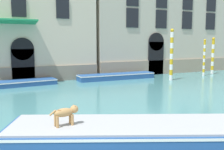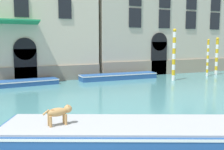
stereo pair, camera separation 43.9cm
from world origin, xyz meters
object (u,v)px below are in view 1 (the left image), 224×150
(boat_foreground, at_px, (136,131))
(mooring_pole_2, at_px, (204,57))
(boat_moored_near_palazzo, at_px, (13,83))
(mooring_pole_3, at_px, (213,56))
(dog_on_deck, at_px, (66,113))
(boat_moored_far, at_px, (117,76))
(mooring_pole_0, at_px, (171,54))

(boat_foreground, distance_m, mooring_pole_2, 18.04)
(boat_moored_near_palazzo, bearing_deg, mooring_pole_2, -10.73)
(boat_moored_near_palazzo, height_order, mooring_pole_3, mooring_pole_3)
(dog_on_deck, xyz_separation_m, boat_moored_far, (7.78, 11.98, -0.74))
(mooring_pole_3, bearing_deg, boat_foreground, -143.16)
(boat_foreground, xyz_separation_m, dog_on_deck, (-2.08, 0.78, 0.68))
(dog_on_deck, xyz_separation_m, mooring_pole_0, (11.58, 9.49, 1.14))
(mooring_pole_3, bearing_deg, mooring_pole_0, -166.34)
(boat_moored_far, bearing_deg, mooring_pole_0, -32.53)
(boat_moored_near_palazzo, xyz_separation_m, mooring_pole_3, (18.31, -0.94, 1.60))
(dog_on_deck, distance_m, mooring_pole_0, 15.01)
(boat_foreground, xyz_separation_m, mooring_pole_2, (14.05, 11.22, 1.41))
(boat_moored_near_palazzo, relative_size, boat_moored_far, 0.91)
(boat_foreground, distance_m, dog_on_deck, 2.32)
(mooring_pole_2, bearing_deg, boat_foreground, -141.39)
(dog_on_deck, height_order, boat_moored_near_palazzo, dog_on_deck)
(boat_foreground, relative_size, dog_on_deck, 9.02)
(dog_on_deck, height_order, mooring_pole_3, mooring_pole_3)
(dog_on_deck, xyz_separation_m, mooring_pole_3, (17.80, 11.00, 0.82))
(boat_foreground, distance_m, mooring_pole_0, 14.10)
(boat_foreground, relative_size, mooring_pole_0, 2.02)
(dog_on_deck, bearing_deg, boat_moored_near_palazzo, 87.30)
(mooring_pole_2, bearing_deg, mooring_pole_3, 18.42)
(boat_moored_near_palazzo, bearing_deg, boat_foreground, -84.09)
(dog_on_deck, relative_size, boat_moored_near_palazzo, 0.15)
(boat_foreground, height_order, boat_moored_far, boat_foreground)
(mooring_pole_0, distance_m, mooring_pole_2, 4.67)
(mooring_pole_0, xyz_separation_m, mooring_pole_3, (6.22, 1.51, -0.32))
(dog_on_deck, xyz_separation_m, boat_moored_near_palazzo, (-0.51, 11.94, -0.78))
(dog_on_deck, bearing_deg, boat_moored_far, 51.85)
(mooring_pole_2, xyz_separation_m, mooring_pole_3, (1.67, 0.56, 0.09))
(boat_moored_far, distance_m, mooring_pole_0, 4.92)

